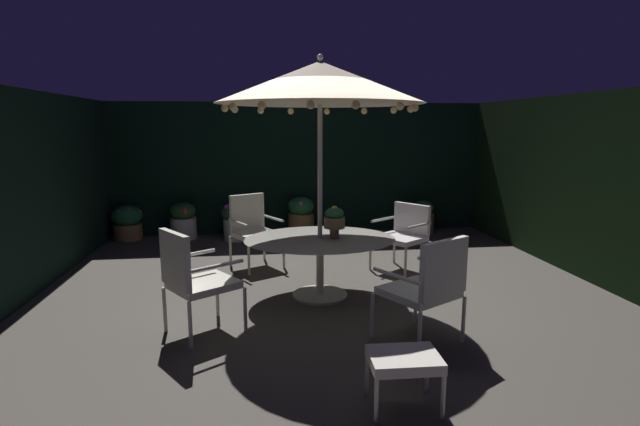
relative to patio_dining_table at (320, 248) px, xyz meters
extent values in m
cube|color=#4A443D|center=(0.08, -0.11, -0.60)|extent=(7.52, 7.98, 0.02)
cube|color=black|center=(0.08, 3.73, 0.63)|extent=(7.52, 0.30, 2.44)
cube|color=black|center=(3.69, -0.11, 0.63)|extent=(0.30, 7.98, 2.44)
cylinder|color=silver|center=(0.00, 0.00, -0.57)|extent=(0.66, 0.66, 0.03)
cylinder|color=silver|center=(0.00, 0.00, -0.25)|extent=(0.09, 0.09, 0.69)
ellipsoid|color=#AFAD9E|center=(0.00, 0.00, 0.11)|extent=(1.78, 1.45, 0.03)
cylinder|color=beige|center=(0.00, 0.00, 0.61)|extent=(0.06, 0.06, 2.41)
cone|color=beige|center=(0.00, 0.00, 1.89)|extent=(2.33, 2.33, 0.46)
sphere|color=beige|center=(0.00, 0.00, 2.16)|extent=(0.07, 0.07, 0.07)
sphere|color=#F9DB8C|center=(1.05, 0.01, 1.61)|extent=(0.08, 0.08, 0.08)
sphere|color=#F9DB8C|center=(0.96, 0.41, 1.61)|extent=(0.08, 0.08, 0.08)
sphere|color=#F9DB8C|center=(0.68, 0.80, 1.61)|extent=(0.08, 0.08, 0.08)
sphere|color=#F9DB8C|center=(0.22, 1.02, 1.61)|extent=(0.08, 0.08, 0.08)
sphere|color=#F9DB8C|center=(-0.26, 1.02, 1.61)|extent=(0.08, 0.08, 0.08)
sphere|color=#F9DB8C|center=(-0.65, 0.82, 1.61)|extent=(0.08, 0.08, 0.08)
sphere|color=#F9DB8C|center=(-0.96, 0.42, 1.61)|extent=(0.08, 0.08, 0.08)
sphere|color=#F9DB8C|center=(-1.05, 0.02, 1.61)|extent=(0.08, 0.08, 0.08)
sphere|color=#F9DB8C|center=(-0.94, -0.47, 1.61)|extent=(0.08, 0.08, 0.08)
sphere|color=#F9DB8C|center=(-0.65, -0.82, 1.61)|extent=(0.08, 0.08, 0.08)
sphere|color=#F9DB8C|center=(-0.22, -1.03, 1.61)|extent=(0.08, 0.08, 0.08)
sphere|color=#F9DB8C|center=(0.20, -1.03, 1.61)|extent=(0.08, 0.08, 0.08)
sphere|color=#F9DB8C|center=(0.68, -0.79, 1.61)|extent=(0.08, 0.08, 0.08)
sphere|color=#F9DB8C|center=(0.95, -0.44, 1.61)|extent=(0.08, 0.08, 0.08)
cylinder|color=#86644F|center=(0.16, -0.06, 0.19)|extent=(0.11, 0.11, 0.12)
cylinder|color=olive|center=(0.16, -0.06, 0.32)|extent=(0.24, 0.24, 0.13)
ellipsoid|color=#296B3E|center=(0.16, -0.06, 0.43)|extent=(0.21, 0.21, 0.13)
sphere|color=#F3D44A|center=(0.16, -0.06, 0.48)|extent=(0.07, 0.07, 0.07)
cylinder|color=silver|center=(-1.16, -0.47, -0.36)|extent=(0.04, 0.04, 0.45)
cylinder|color=silver|center=(-0.86, -0.91, -0.36)|extent=(0.04, 0.04, 0.45)
cylinder|color=silver|center=(-1.64, -0.80, -0.36)|extent=(0.04, 0.04, 0.45)
cylinder|color=silver|center=(-1.34, -1.25, -0.36)|extent=(0.04, 0.04, 0.45)
cube|color=silver|center=(-1.25, -0.86, -0.10)|extent=(0.77, 0.76, 0.07)
cube|color=silver|center=(-1.48, -1.02, 0.20)|extent=(0.34, 0.46, 0.53)
cylinder|color=silver|center=(-1.40, -0.64, 0.14)|extent=(0.48, 0.35, 0.04)
cylinder|color=silver|center=(-1.10, -1.08, 0.14)|extent=(0.48, 0.35, 0.04)
cylinder|color=silver|center=(0.35, -1.21, -0.37)|extent=(0.04, 0.04, 0.45)
cylinder|color=silver|center=(0.88, -0.91, -0.37)|extent=(0.04, 0.04, 0.45)
cylinder|color=silver|center=(0.64, -1.72, -0.37)|extent=(0.04, 0.04, 0.45)
cylinder|color=silver|center=(1.17, -1.41, -0.37)|extent=(0.04, 0.04, 0.45)
cube|color=silver|center=(0.76, -1.31, -0.11)|extent=(0.80, 0.79, 0.07)
cube|color=silver|center=(0.90, -1.56, 0.18)|extent=(0.53, 0.34, 0.51)
cylinder|color=silver|center=(0.49, -1.47, 0.10)|extent=(0.31, 0.50, 0.04)
cylinder|color=silver|center=(1.02, -1.16, 0.10)|extent=(0.31, 0.50, 0.04)
cylinder|color=silver|center=(1.20, 0.48, -0.37)|extent=(0.04, 0.04, 0.43)
cylinder|color=silver|center=(0.84, 0.98, -0.37)|extent=(0.04, 0.04, 0.43)
cylinder|color=silver|center=(1.63, 0.79, -0.37)|extent=(0.04, 0.04, 0.43)
cylinder|color=silver|center=(1.27, 1.29, -0.37)|extent=(0.04, 0.04, 0.43)
cube|color=silver|center=(1.24, 0.88, -0.12)|extent=(0.77, 0.79, 0.07)
cube|color=silver|center=(1.44, 1.03, 0.12)|extent=(0.39, 0.51, 0.42)
cylinder|color=silver|center=(1.41, 0.63, 0.10)|extent=(0.44, 0.33, 0.04)
cylinder|color=silver|center=(1.06, 1.13, 0.10)|extent=(0.44, 0.33, 0.04)
cylinder|color=silver|center=(-0.36, 1.22, -0.37)|extent=(0.04, 0.04, 0.44)
cylinder|color=silver|center=(-0.85, 0.94, -0.37)|extent=(0.04, 0.04, 0.44)
cylinder|color=silver|center=(-0.64, 1.70, -0.37)|extent=(0.04, 0.04, 0.44)
cylinder|color=silver|center=(-1.13, 1.42, -0.37)|extent=(0.04, 0.04, 0.44)
cube|color=silver|center=(-0.75, 1.32, -0.11)|extent=(0.75, 0.74, 0.07)
cube|color=silver|center=(-0.88, 1.55, 0.18)|extent=(0.50, 0.32, 0.52)
cylinder|color=silver|center=(-0.50, 1.46, 0.09)|extent=(0.29, 0.48, 0.04)
cylinder|color=silver|center=(-0.99, 1.18, 0.09)|extent=(0.29, 0.48, 0.04)
cylinder|color=silver|center=(0.08, -2.17, -0.43)|extent=(0.03, 0.03, 0.32)
cylinder|color=silver|center=(0.55, -2.18, -0.43)|extent=(0.03, 0.03, 0.32)
cylinder|color=silver|center=(0.07, -2.52, -0.43)|extent=(0.03, 0.03, 0.32)
cylinder|color=silver|center=(0.54, -2.53, -0.43)|extent=(0.03, 0.03, 0.32)
cube|color=silver|center=(0.31, -2.35, -0.23)|extent=(0.51, 0.40, 0.08)
cylinder|color=olive|center=(2.38, 3.22, -0.40)|extent=(0.42, 0.42, 0.38)
ellipsoid|color=#2F7136|center=(2.38, 3.22, -0.11)|extent=(0.38, 0.38, 0.27)
sphere|color=#F37745|center=(2.48, 3.21, -0.07)|extent=(0.06, 0.06, 0.06)
sphere|color=orange|center=(2.45, 3.36, -0.06)|extent=(0.07, 0.07, 0.07)
sphere|color=orange|center=(2.32, 3.31, -0.05)|extent=(0.09, 0.09, 0.09)
sphere|color=orange|center=(2.26, 3.22, -0.06)|extent=(0.08, 0.08, 0.08)
sphere|color=orange|center=(2.34, 3.14, -0.10)|extent=(0.08, 0.08, 0.08)
sphere|color=orange|center=(2.45, 3.14, -0.10)|extent=(0.06, 0.06, 0.06)
cylinder|color=beige|center=(-1.13, 3.04, -0.40)|extent=(0.41, 0.41, 0.38)
ellipsoid|color=#25482C|center=(-1.13, 3.04, -0.08)|extent=(0.47, 0.47, 0.33)
sphere|color=#AD3787|center=(-1.00, 3.07, 0.01)|extent=(0.07, 0.07, 0.07)
sphere|color=#AB3D7E|center=(-1.07, 3.19, 0.02)|extent=(0.10, 0.10, 0.10)
sphere|color=#A53987|center=(-1.23, 3.14, 0.02)|extent=(0.10, 0.10, 0.10)
sphere|color=#AA2C7F|center=(-1.26, 2.94, 0.02)|extent=(0.10, 0.10, 0.10)
sphere|color=#B5417E|center=(-1.11, 2.89, -0.01)|extent=(0.10, 0.10, 0.10)
cylinder|color=beige|center=(-2.06, 3.27, -0.40)|extent=(0.45, 0.45, 0.39)
ellipsoid|color=#204B22|center=(-2.06, 3.27, -0.08)|extent=(0.45, 0.45, 0.31)
sphere|color=red|center=(-1.95, 3.24, -0.03)|extent=(0.06, 0.06, 0.06)
sphere|color=red|center=(-2.03, 3.41, -0.08)|extent=(0.08, 0.08, 0.08)
sphere|color=#DD2841|center=(-2.18, 3.32, -0.06)|extent=(0.06, 0.06, 0.06)
sphere|color=#CC343E|center=(-2.14, 3.18, -0.07)|extent=(0.07, 0.07, 0.07)
sphere|color=#C73A3B|center=(-2.00, 3.09, -0.05)|extent=(0.11, 0.11, 0.11)
cylinder|color=#9E6F3E|center=(0.07, 3.30, -0.38)|extent=(0.47, 0.47, 0.41)
ellipsoid|color=#26703A|center=(0.07, 3.30, -0.04)|extent=(0.49, 0.49, 0.34)
sphere|color=#D35B71|center=(0.21, 3.33, -0.02)|extent=(0.08, 0.08, 0.08)
sphere|color=#E14A61|center=(0.05, 3.48, 0.05)|extent=(0.09, 0.09, 0.09)
sphere|color=#D24562|center=(-0.11, 3.27, 0.01)|extent=(0.09, 0.09, 0.09)
sphere|color=#D15A75|center=(0.05, 3.12, 0.03)|extent=(0.10, 0.10, 0.10)
cylinder|color=olive|center=(-3.04, 3.35, -0.45)|extent=(0.49, 0.49, 0.28)
ellipsoid|color=#1F5E34|center=(-3.04, 3.35, -0.16)|extent=(0.54, 0.54, 0.38)
sphere|color=orange|center=(-2.83, 3.34, -0.10)|extent=(0.08, 0.08, 0.08)
sphere|color=orange|center=(-2.94, 3.53, -0.15)|extent=(0.10, 0.10, 0.10)
sphere|color=#E37D43|center=(-3.10, 3.47, -0.10)|extent=(0.11, 0.11, 0.11)
sphere|color=#E17D43|center=(-3.17, 3.34, -0.07)|extent=(0.09, 0.09, 0.09)
sphere|color=orange|center=(-3.13, 3.18, -0.05)|extent=(0.06, 0.06, 0.06)
sphere|color=orange|center=(-2.98, 3.24, -0.04)|extent=(0.09, 0.09, 0.09)
camera|label=1|loc=(-0.70, -5.46, 1.42)|focal=27.08mm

